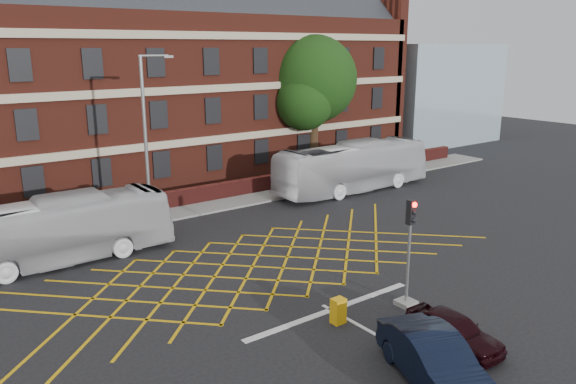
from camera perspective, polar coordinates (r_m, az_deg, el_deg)
ground at (r=24.53m, az=-1.03°, el=-8.99°), size 120.00×120.00×0.00m
victorian_building at (r=42.45m, az=-18.80°, el=11.19°), size 51.00×12.17×20.40m
boundary_wall at (r=35.14m, az=-13.54°, el=-1.09°), size 56.00×0.50×1.10m
far_pavement at (r=34.39m, az=-12.83°, el=-2.24°), size 60.00×3.00×0.12m
glass_block at (r=61.51m, az=13.53°, el=9.74°), size 14.00×10.00×10.00m
box_junction_hatching at (r=26.05m, az=-3.63°, el=-7.54°), size 8.22×8.22×0.02m
stop_line at (r=22.05m, az=4.42°, el=-11.86°), size 8.00×0.30×0.02m
bus_left at (r=27.99m, az=-23.08°, el=-3.77°), size 11.19×2.71×3.11m
bus_right at (r=39.12m, az=6.60°, el=2.53°), size 12.15×2.91×3.38m
car_navy at (r=17.90m, az=14.67°, el=-16.24°), size 3.25×5.03×1.57m
car_maroon at (r=20.12m, az=16.48°, el=-13.32°), size 1.50×3.55×1.20m
deciduous_tree at (r=44.48m, az=2.53°, el=10.74°), size 7.26×6.81×10.72m
traffic_light_near at (r=22.14m, az=12.12°, el=-7.07°), size 0.70×0.70×4.27m
street_lamp at (r=30.38m, az=-13.94°, el=1.74°), size 2.25×1.00×9.40m
utility_cabinet at (r=20.95m, az=5.13°, el=-11.94°), size 0.49×0.40×0.96m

